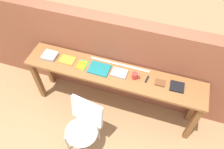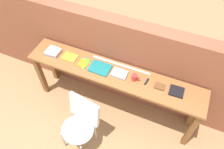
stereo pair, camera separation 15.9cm
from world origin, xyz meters
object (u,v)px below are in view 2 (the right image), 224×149
Objects in this scene: magazine_cycling at (70,57)px; mug at (135,77)px; chair_white_moulded at (80,123)px; leather_journal_brown at (160,86)px; pamphlet_pile_colourful at (84,63)px; book_open_centre at (100,68)px; multitool_folded at (147,82)px; book_stack_leftmost at (53,52)px; book_repair_rightmost at (176,91)px.

magazine_cycling is 1.95× the size of mug.
leather_journal_brown is (0.82, 0.70, 0.37)m from chair_white_moulded.
book_open_centre reaches higher than pamphlet_pile_colourful.
multitool_folded reaches higher than pamphlet_pile_colourful.
magazine_cycling is 0.98m from mug.
mug is 1.00× the size of multitool_folded.
multitool_folded is at bearing 176.13° from leather_journal_brown.
leather_journal_brown reaches higher than multitool_folded.
leather_journal_brown is (0.83, 0.02, 0.00)m from book_open_centre.
mug reaches higher than pamphlet_pile_colourful.
mug reaches higher than chair_white_moulded.
book_stack_leftmost is at bearing -178.74° from multitool_folded.
multitool_folded reaches higher than chair_white_moulded.
leather_journal_brown is (1.32, 0.00, 0.00)m from magazine_cycling.
pamphlet_pile_colourful is at bearing -4.39° from magazine_cycling.
multitool_folded is (1.14, 0.01, 0.00)m from magazine_cycling.
book_stack_leftmost is 1.90× the size of multitool_folded.
book_open_centre is (0.49, -0.02, 0.00)m from magazine_cycling.
book_open_centre is 0.50m from mug.
pamphlet_pile_colourful is (0.23, -0.02, -0.00)m from magazine_cycling.
book_open_centre is 1.05m from book_repair_rightmost.
pamphlet_pile_colourful is at bearing -179.52° from mug.
pamphlet_pile_colourful is at bearing 179.04° from book_repair_rightmost.
pamphlet_pile_colourful is 1.44× the size of leather_journal_brown.
mug reaches higher than leather_journal_brown.
chair_white_moulded is 0.82m from pamphlet_pile_colourful.
book_stack_leftmost is at bearing 178.75° from book_repair_rightmost.
chair_white_moulded is 1.14m from leather_journal_brown.
book_stack_leftmost is 1.61× the size of leather_journal_brown.
magazine_cycling is at bearing 125.40° from chair_white_moulded.
chair_white_moulded is at bearing -132.00° from multitool_folded.
book_open_centre reaches higher than chair_white_moulded.
book_repair_rightmost reaches higher than chair_white_moulded.
multitool_folded is at bearing 48.00° from chair_white_moulded.
multitool_folded is (0.66, 0.03, -0.00)m from book_open_centre.
leather_journal_brown reaches higher than magazine_cycling.
book_open_centre is 2.57× the size of multitool_folded.
book_stack_leftmost is 0.75m from book_open_centre.
multitool_folded is 0.39m from book_repair_rightmost.
pamphlet_pile_colourful is 1.71× the size of multitool_folded.
book_stack_leftmost is at bearing -179.66° from mug.
book_open_centre is (0.25, 0.00, 0.00)m from pamphlet_pile_colourful.
chair_white_moulded is 8.10× the size of mug.
multitool_folded is at bearing 8.34° from mug.
magazine_cycling is at bearing 178.77° from book_open_centre.
leather_journal_brown is (0.33, 0.01, -0.03)m from mug.
book_repair_rightmost reaches higher than multitool_folded.
book_open_centre reaches higher than multitool_folded.
pamphlet_pile_colourful is at bearing 0.13° from book_stack_leftmost.
book_open_centre reaches higher than magazine_cycling.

